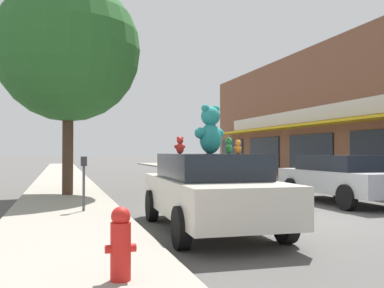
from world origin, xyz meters
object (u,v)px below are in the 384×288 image
object	(u,v)px
plush_art_car	(209,189)
teddy_bear_black	(210,147)
teddy_bear_giant	(210,130)
teddy_bear_green	(229,146)
teddy_bear_orange	(238,147)
street_tree	(68,50)
teddy_bear_cream	(208,147)
fire_hydrant	(121,243)
teddy_bear_red	(180,146)
parking_meter	(84,176)
parked_car_far_center	(342,177)

from	to	relation	value
plush_art_car	teddy_bear_black	distance (m)	1.01
teddy_bear_giant	teddy_bear_green	bearing A→B (deg)	109.06
teddy_bear_black	teddy_bear_green	world-z (taller)	teddy_bear_green
teddy_bear_orange	street_tree	distance (m)	8.75
teddy_bear_cream	fire_hydrant	world-z (taller)	teddy_bear_cream
fire_hydrant	teddy_bear_red	bearing A→B (deg)	64.74
teddy_bear_cream	fire_hydrant	distance (m)	4.85
street_tree	fire_hydrant	world-z (taller)	street_tree
street_tree	fire_hydrant	bearing A→B (deg)	-87.69
teddy_bear_black	teddy_bear_orange	world-z (taller)	teddy_bear_black
teddy_bear_black	teddy_bear_cream	bearing A→B (deg)	-126.58
teddy_bear_cream	parking_meter	xyz separation A→B (m)	(-2.51, 1.59, -0.67)
plush_art_car	teddy_bear_orange	bearing A→B (deg)	-79.90
teddy_bear_red	parking_meter	size ratio (longest dim) A/B	0.26
teddy_bear_black	street_tree	distance (m)	7.40
teddy_bear_black	teddy_bear_red	bearing A→B (deg)	-2.32
parking_meter	street_tree	bearing A→B (deg)	94.09
teddy_bear_cream	fire_hydrant	size ratio (longest dim) A/B	0.36
plush_art_car	teddy_bear_red	size ratio (longest dim) A/B	13.86
teddy_bear_black	parking_meter	world-z (taller)	teddy_bear_black
teddy_bear_giant	fire_hydrant	size ratio (longest dim) A/B	1.24
teddy_bear_orange	fire_hydrant	bearing A→B (deg)	12.29
teddy_bear_giant	teddy_bear_cream	bearing A→B (deg)	-127.01
teddy_bear_orange	street_tree	bearing A→B (deg)	-101.44
teddy_bear_giant	teddy_bear_green	size ratio (longest dim) A/B	3.03
teddy_bear_orange	parking_meter	xyz separation A→B (m)	(-2.38, 3.54, -0.65)
teddy_bear_red	teddy_bear_black	distance (m)	0.81
teddy_bear_green	plush_art_car	bearing A→B (deg)	-68.31
teddy_bear_cream	street_tree	size ratio (longest dim) A/B	0.04
teddy_bear_green	teddy_bear_orange	distance (m)	1.02
teddy_bear_cream	teddy_bear_green	distance (m)	0.97
plush_art_car	teddy_bear_giant	bearing A→B (deg)	68.53
teddy_bear_black	fire_hydrant	bearing A→B (deg)	31.80
teddy_bear_red	teddy_bear_giant	bearing A→B (deg)	164.54
teddy_bear_green	parked_car_far_center	bearing A→B (deg)	155.33
teddy_bear_giant	teddy_bear_black	xyz separation A→B (m)	(0.11, 0.31, -0.33)
teddy_bear_cream	street_tree	world-z (taller)	street_tree
teddy_bear_green	parking_meter	size ratio (longest dim) A/B	0.25
teddy_bear_cream	street_tree	xyz separation A→B (m)	(-2.81, 5.73, 3.21)
teddy_bear_orange	fire_hydrant	world-z (taller)	teddy_bear_orange
teddy_bear_orange	teddy_bear_giant	bearing A→B (deg)	-118.90
plush_art_car	teddy_bear_green	size ratio (longest dim) A/B	14.37
street_tree	parking_meter	xyz separation A→B (m)	(0.30, -4.15, -3.88)
teddy_bear_red	teddy_bear_orange	distance (m)	1.45
teddy_bear_black	parked_car_far_center	xyz separation A→B (m)	(5.01, 2.45, -0.84)
teddy_bear_red	teddy_bear_black	world-z (taller)	teddy_bear_red
plush_art_car	street_tree	size ratio (longest dim) A/B	0.66
teddy_bear_giant	parked_car_far_center	bearing A→B (deg)	-173.98
parked_car_far_center	parking_meter	bearing A→B (deg)	-176.01
teddy_bear_green	street_tree	size ratio (longest dim) A/B	0.05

